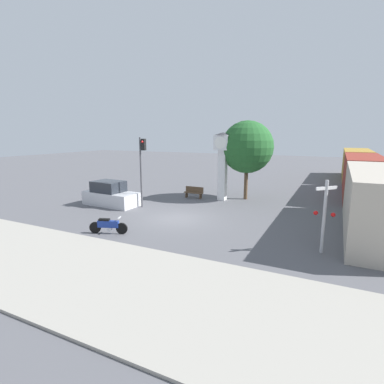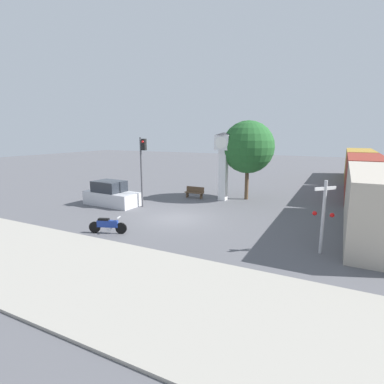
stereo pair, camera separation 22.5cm
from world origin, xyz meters
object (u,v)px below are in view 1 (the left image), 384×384
object	(u,v)px
motorcycle	(108,226)
bench	(194,192)
clock_tower	(223,156)
traffic_light	(142,160)
street_tree	(247,147)
parked_car	(110,195)
freight_train	(362,176)
railroad_crossing_signal	(324,214)

from	to	relation	value
motorcycle	bench	size ratio (longest dim) A/B	1.25
clock_tower	bench	world-z (taller)	clock_tower
traffic_light	street_tree	distance (m)	8.39
clock_tower	parked_car	xyz separation A→B (m)	(-6.86, -5.29, -2.78)
street_tree	parked_car	bearing A→B (deg)	-142.70
motorcycle	freight_train	bearing A→B (deg)	33.83
bench	parked_car	world-z (taller)	parked_car
freight_train	parked_car	distance (m)	20.87
freight_train	motorcycle	bearing A→B (deg)	-126.35
motorcycle	freight_train	xyz separation A→B (m)	(12.68, 17.23, 1.26)
motorcycle	parked_car	world-z (taller)	parked_car
freight_train	railroad_crossing_signal	bearing A→B (deg)	-98.76
railroad_crossing_signal	bench	bearing A→B (deg)	141.75
motorcycle	traffic_light	bearing A→B (deg)	86.94
traffic_light	railroad_crossing_signal	size ratio (longest dim) A/B	1.52
parked_car	clock_tower	bearing A→B (deg)	41.04
clock_tower	street_tree	world-z (taller)	street_tree
freight_train	bench	bearing A→B (deg)	-150.55
freight_train	parked_car	size ratio (longest dim) A/B	7.45
clock_tower	parked_car	bearing A→B (deg)	-142.34
bench	traffic_light	bearing A→B (deg)	-112.54
motorcycle	railroad_crossing_signal	world-z (taller)	railroad_crossing_signal
freight_train	bench	size ratio (longest dim) A/B	20.03
traffic_light	railroad_crossing_signal	world-z (taller)	traffic_light
traffic_light	clock_tower	bearing A→B (deg)	48.44
motorcycle	street_tree	world-z (taller)	street_tree
freight_train	bench	distance (m)	14.41
clock_tower	freight_train	bearing A→B (deg)	33.83
motorcycle	bench	xyz separation A→B (m)	(0.18, 10.17, 0.05)
freight_train	street_tree	world-z (taller)	street_tree
street_tree	railroad_crossing_signal	bearing A→B (deg)	-56.74
freight_train	street_tree	distance (m)	10.52
motorcycle	railroad_crossing_signal	size ratio (longest dim) A/B	0.61
traffic_light	bench	distance (m)	5.70
motorcycle	clock_tower	distance (m)	11.19
motorcycle	bench	bearing A→B (deg)	69.18
street_tree	bench	world-z (taller)	street_tree
bench	parked_car	distance (m)	6.74
freight_train	street_tree	bearing A→B (deg)	-146.53
clock_tower	traffic_light	bearing A→B (deg)	-131.56
traffic_light	railroad_crossing_signal	distance (m)	12.65
freight_train	railroad_crossing_signal	xyz separation A→B (m)	(-2.32, -15.08, 0.11)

